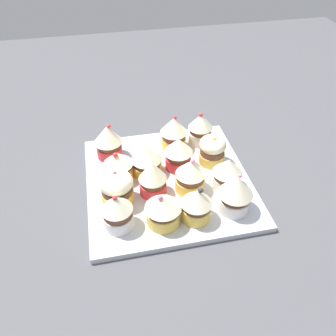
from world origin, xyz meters
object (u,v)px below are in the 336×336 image
object	(u,v)px
cupcake_4	(178,153)
cupcake_11	(236,193)
cupcake_10	(117,187)
cupcake_12	(196,204)
cupcake_13	(163,209)
cupcake_7	(227,173)
cupcake_14	(117,211)
cupcake_1	(174,133)
cupcake_3	(212,149)
cupcake_6	(118,165)
cupcake_9	(153,178)
cupcake_0	(200,128)
cupcake_2	(108,141)
baking_tray	(168,181)
cupcake_5	(146,159)
cupcake_8	(190,175)

from	to	relation	value
cupcake_4	cupcake_11	size ratio (longest dim) A/B	0.91
cupcake_10	cupcake_12	bearing A→B (deg)	151.31
cupcake_11	cupcake_13	bearing A→B (deg)	1.77
cupcake_7	cupcake_14	world-z (taller)	cupcake_14
cupcake_1	cupcake_11	size ratio (longest dim) A/B	0.99
cupcake_3	cupcake_10	distance (cm)	22.18
cupcake_1	cupcake_6	world-z (taller)	cupcake_1
cupcake_9	cupcake_12	distance (cm)	10.31
cupcake_0	cupcake_10	size ratio (longest dim) A/B	1.11
cupcake_6	cupcake_13	distance (cm)	15.01
cupcake_2	cupcake_13	size ratio (longest dim) A/B	1.16
cupcake_13	cupcake_14	size ratio (longest dim) A/B	0.95
baking_tray	cupcake_2	size ratio (longest dim) A/B	4.07
cupcake_12	cupcake_10	bearing A→B (deg)	-28.69
cupcake_9	cupcake_10	xyz separation A→B (cm)	(6.96, 0.74, -0.42)
cupcake_5	cupcake_13	size ratio (longest dim) A/B	1.02
cupcake_2	cupcake_13	xyz separation A→B (cm)	(-7.85, 20.89, -0.65)
cupcake_0	cupcake_12	distance (cm)	23.21
cupcake_1	cupcake_14	size ratio (longest dim) A/B	1.10
cupcake_4	cupcake_14	bearing A→B (deg)	43.57
cupcake_8	cupcake_11	size ratio (longest dim) A/B	0.92
baking_tray	cupcake_3	world-z (taller)	cupcake_3
cupcake_3	cupcake_6	xyz separation A→B (cm)	(20.01, 0.88, -0.08)
cupcake_1	cupcake_10	bearing A→B (deg)	44.99
cupcake_1	cupcake_5	distance (cm)	10.27
cupcake_12	cupcake_13	xyz separation A→B (cm)	(5.95, -0.27, -0.17)
cupcake_14	cupcake_13	bearing A→B (deg)	173.56
cupcake_0	cupcake_14	size ratio (longest dim) A/B	1.06
cupcake_5	cupcake_11	distance (cm)	19.49
cupcake_9	cupcake_12	world-z (taller)	cupcake_9
cupcake_0	cupcake_11	bearing A→B (deg)	91.23
cupcake_3	cupcake_6	world-z (taller)	cupcake_3
cupcake_13	cupcake_9	bearing A→B (deg)	-86.55
cupcake_7	cupcake_12	bearing A→B (deg)	40.14
baking_tray	cupcake_0	bearing A→B (deg)	-131.71
cupcake_10	cupcake_6	bearing A→B (deg)	-98.08
cupcake_8	cupcake_12	distance (cm)	7.53
cupcake_11	cupcake_1	bearing A→B (deg)	-71.65
cupcake_1	cupcake_12	world-z (taller)	cupcake_1
cupcake_4	cupcake_6	bearing A→B (deg)	2.80
baking_tray	cupcake_11	distance (cm)	15.40
cupcake_6	cupcake_14	xyz separation A→B (cm)	(1.38, 12.63, 0.31)
cupcake_9	cupcake_5	bearing A→B (deg)	-87.64
cupcake_5	cupcake_0	bearing A→B (deg)	-149.59
cupcake_7	cupcake_0	bearing A→B (deg)	-85.95
cupcake_0	cupcake_11	xyz separation A→B (cm)	(-0.46, 21.44, 0.36)
cupcake_8	cupcake_14	xyz separation A→B (cm)	(14.66, 6.32, -0.06)
cupcake_2	cupcake_5	distance (cm)	10.04
cupcake_0	cupcake_13	distance (cm)	25.41
cupcake_13	cupcake_14	xyz separation A→B (cm)	(7.89, -0.89, 0.11)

